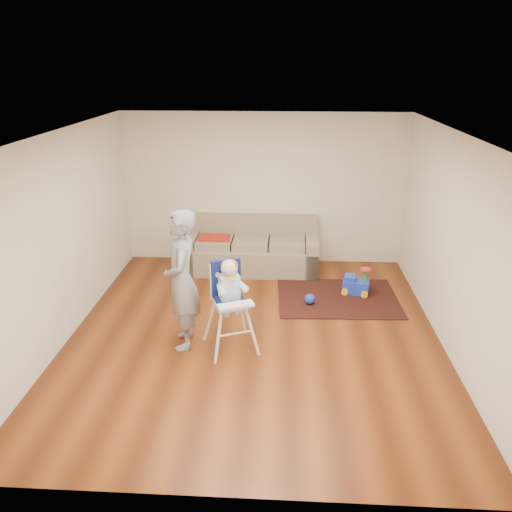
# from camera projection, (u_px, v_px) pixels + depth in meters

# --- Properties ---
(ground) EXTENTS (5.50, 5.50, 0.00)m
(ground) POSITION_uv_depth(u_px,v_px,m) (254.00, 334.00, 6.85)
(ground) COLOR #53240D
(ground) RESTS_ON ground
(room_envelope) EXTENTS (5.04, 5.52, 2.72)m
(room_envelope) POSITION_uv_depth(u_px,v_px,m) (257.00, 192.00, 6.65)
(room_envelope) COLOR silver
(room_envelope) RESTS_ON ground
(sofa) EXTENTS (2.36, 0.98, 0.91)m
(sofa) POSITION_uv_depth(u_px,v_px,m) (251.00, 245.00, 8.83)
(sofa) COLOR gray
(sofa) RESTS_ON ground
(side_table) EXTENTS (0.51, 0.51, 0.51)m
(side_table) POSITION_uv_depth(u_px,v_px,m) (202.00, 254.00, 8.98)
(side_table) COLOR black
(side_table) RESTS_ON ground
(area_rug) EXTENTS (1.92, 1.47, 0.01)m
(area_rug) POSITION_uv_depth(u_px,v_px,m) (338.00, 298.00, 7.88)
(area_rug) COLOR black
(area_rug) RESTS_ON ground
(ride_on_toy) EXTENTS (0.46, 0.38, 0.44)m
(ride_on_toy) POSITION_uv_depth(u_px,v_px,m) (356.00, 280.00, 7.96)
(ride_on_toy) COLOR blue
(ride_on_toy) RESTS_ON area_rug
(toy_ball) EXTENTS (0.16, 0.16, 0.16)m
(toy_ball) POSITION_uv_depth(u_px,v_px,m) (310.00, 299.00, 7.64)
(toy_ball) COLOR blue
(toy_ball) RESTS_ON area_rug
(high_chair) EXTENTS (0.75, 0.75, 1.25)m
(high_chair) POSITION_uv_depth(u_px,v_px,m) (230.00, 307.00, 6.32)
(high_chair) COLOR white
(high_chair) RESTS_ON ground
(adult) EXTENTS (0.54, 0.73, 1.84)m
(adult) POSITION_uv_depth(u_px,v_px,m) (182.00, 280.00, 6.29)
(adult) COLOR gray
(adult) RESTS_ON ground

